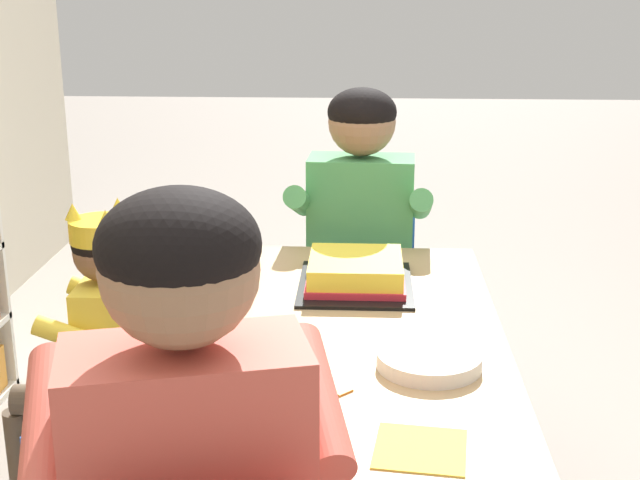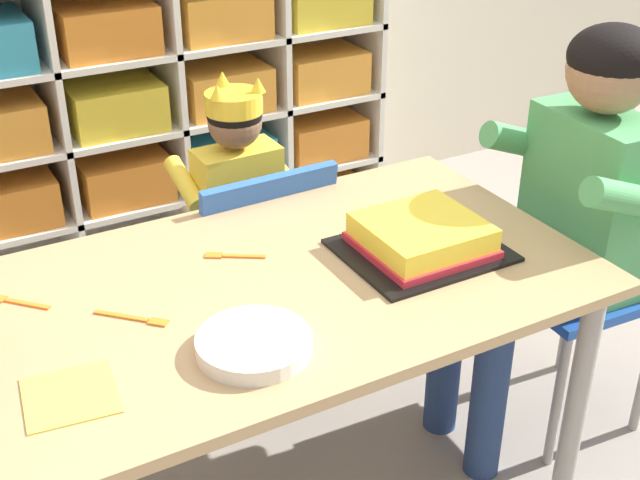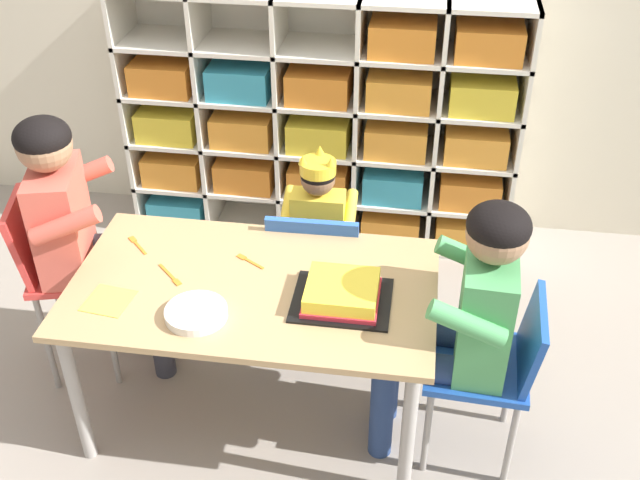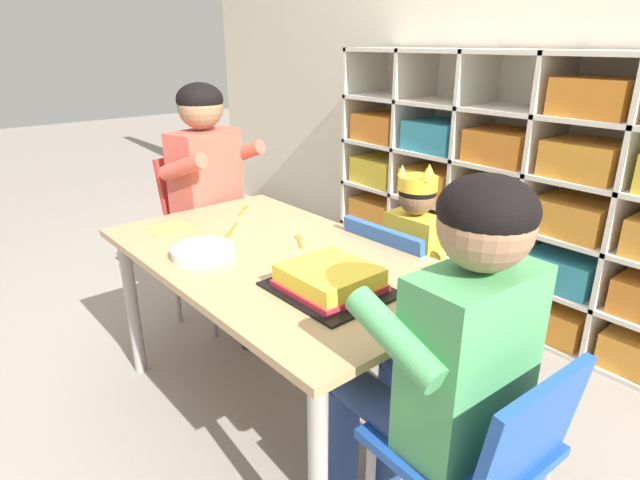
% 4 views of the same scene
% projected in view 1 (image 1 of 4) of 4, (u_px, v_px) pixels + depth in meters
% --- Properties ---
extents(activity_table, '(1.24, 0.72, 0.61)m').
position_uv_depth(activity_table, '(332.00, 367.00, 1.86)').
color(activity_table, tan).
rests_on(activity_table, ground).
extents(classroom_chair_blue, '(0.39, 0.36, 0.66)m').
position_uv_depth(classroom_chair_blue, '(142.00, 390.00, 2.06)').
color(classroom_chair_blue, blue).
rests_on(classroom_chair_blue, ground).
extents(child_with_crown, '(0.30, 0.31, 0.85)m').
position_uv_depth(child_with_crown, '(90.00, 338.00, 2.03)').
color(child_with_crown, yellow).
rests_on(child_with_crown, ground).
extents(adult_helper_seated, '(0.47, 0.45, 1.10)m').
position_uv_depth(adult_helper_seated, '(188.00, 474.00, 1.18)').
color(adult_helper_seated, '#D15647').
rests_on(adult_helper_seated, ground).
extents(classroom_chair_guest_side, '(0.37, 0.36, 0.66)m').
position_uv_depth(classroom_chair_guest_side, '(361.00, 288.00, 2.68)').
color(classroom_chair_guest_side, '#1E4CA8').
rests_on(classroom_chair_guest_side, ground).
extents(guest_at_table_side, '(0.44, 0.42, 1.02)m').
position_uv_depth(guest_at_table_side, '(359.00, 230.00, 2.51)').
color(guest_at_table_side, '#4C9E5B').
rests_on(guest_at_table_side, ground).
extents(birthday_cake_on_tray, '(0.32, 0.27, 0.07)m').
position_uv_depth(birthday_cake_on_tray, '(356.00, 274.00, 2.12)').
color(birthday_cake_on_tray, black).
rests_on(birthday_cake_on_tray, activity_table).
extents(paper_plate_stack, '(0.20, 0.20, 0.03)m').
position_uv_depth(paper_plate_stack, '(429.00, 360.00, 1.69)').
color(paper_plate_stack, white).
rests_on(paper_plate_stack, activity_table).
extents(paper_napkin_square, '(0.16, 0.16, 0.00)m').
position_uv_depth(paper_napkin_square, '(420.00, 449.00, 1.40)').
color(paper_napkin_square, '#F4DB4C').
rests_on(paper_napkin_square, activity_table).
extents(fork_beside_plate_stack, '(0.11, 0.11, 0.00)m').
position_uv_depth(fork_beside_plate_stack, '(325.00, 399.00, 1.56)').
color(fork_beside_plate_stack, orange).
rests_on(fork_beside_plate_stack, activity_table).
extents(fork_at_table_front_edge, '(0.10, 0.11, 0.00)m').
position_uv_depth(fork_at_table_front_edge, '(215.00, 449.00, 1.40)').
color(fork_at_table_front_edge, orange).
rests_on(fork_at_table_front_edge, activity_table).
extents(fork_near_child_seat, '(0.11, 0.08, 0.00)m').
position_uv_depth(fork_near_child_seat, '(268.00, 342.00, 1.80)').
color(fork_near_child_seat, orange).
rests_on(fork_near_child_seat, activity_table).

